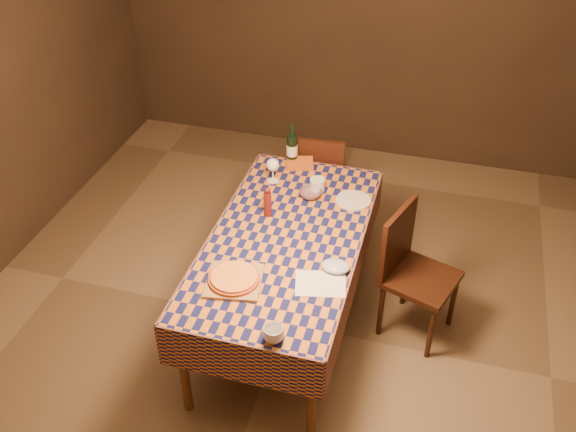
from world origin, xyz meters
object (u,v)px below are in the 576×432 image
Objects in this scene: pizza at (234,278)px; bowl at (311,194)px; chair_far at (318,179)px; chair_right at (411,266)px; wine_bottle at (292,149)px; white_plate at (353,200)px; dining_table at (286,247)px; cutting_board at (234,281)px.

pizza reaches higher than bowl.
chair_far is 1.18m from chair_right.
chair_far is 1.00× the size of chair_right.
pizza is 0.98m from bowl.
wine_bottle is at bearing 147.07° from chair_right.
bowl is 0.67m from chair_far.
white_plate is (0.53, -0.36, -0.11)m from wine_bottle.
white_plate reaches higher than dining_table.
chair_right is (0.45, -0.27, -0.25)m from white_plate.
bowl reaches higher than white_plate.
white_plate is at bearing 4.88° from bowl.
wine_bottle is 1.36× the size of white_plate.
wine_bottle is (-0.20, 0.86, 0.20)m from dining_table.
bowl is 0.66× the size of white_plate.
white_plate is (0.50, 0.98, -0.00)m from cutting_board.
chair_right is (0.82, -0.85, 0.00)m from chair_far.
pizza reaches higher than cutting_board.
pizza is 1.34m from wine_bottle.
wine_bottle is 1.22m from chair_right.
dining_table is at bearing -94.91° from bowl.
white_plate is at bearing 148.76° from chair_right.
cutting_board is 1.10m from white_plate.
white_plate is 0.58m from chair_right.
chair_right reaches higher than dining_table.
dining_table is 5.76× the size of wine_bottle.
cutting_board is at bearing -102.59° from bowl.
chair_right reaches higher than cutting_board.
pizza is 0.41× the size of chair_far.
chair_right reaches higher than bowl.
dining_table is 0.90m from wine_bottle.
white_plate is (0.29, 0.02, -0.02)m from bowl.
cutting_board reaches higher than white_plate.
cutting_board is 1.21m from chair_right.
pizza is at bearing -143.50° from chair_right.
cutting_board is 0.98m from bowl.
wine_bottle reaches higher than bowl.
white_plate is (0.50, 0.98, -0.03)m from pizza.
chair_right is at bearing 36.50° from cutting_board.
bowl is at bearing -58.49° from wine_bottle.
pizza reaches higher than dining_table.
pizza is at bearing -109.76° from dining_table.
chair_far is (-0.08, 0.60, -0.27)m from bowl.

